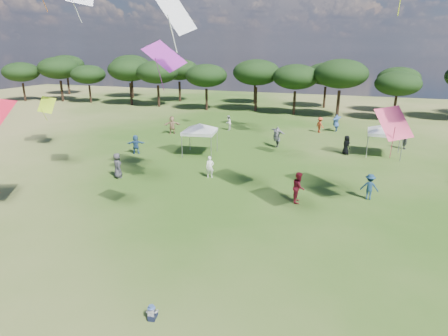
{
  "coord_description": "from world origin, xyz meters",
  "views": [
    {
      "loc": [
        5.41,
        -7.62,
        8.88
      ],
      "look_at": [
        0.64,
        6.0,
        4.23
      ],
      "focal_mm": 30.0,
      "sensor_mm": 36.0,
      "label": 1
    }
  ],
  "objects": [
    {
      "name": "tent_right",
      "position": [
        8.06,
        26.34,
        2.6
      ],
      "size": [
        5.68,
        5.68,
        3.02
      ],
      "rotation": [
        0.0,
        0.0,
        -0.03
      ],
      "color": "gray",
      "rests_on": "ground"
    },
    {
      "name": "tree_line",
      "position": [
        2.39,
        47.41,
        5.42
      ],
      "size": [
        108.78,
        17.63,
        7.77
      ],
      "color": "black",
      "rests_on": "ground"
    },
    {
      "name": "tent_left",
      "position": [
        -6.94,
        21.38,
        2.61
      ],
      "size": [
        5.37,
        5.37,
        3.04
      ],
      "rotation": [
        0.0,
        0.0,
        0.15
      ],
      "color": "gray",
      "rests_on": "ground"
    },
    {
      "name": "toddler",
      "position": [
        -0.43,
        1.59,
        0.26
      ],
      "size": [
        0.41,
        0.45,
        0.57
      ],
      "rotation": [
        0.0,
        0.0,
        0.2
      ],
      "color": "black",
      "rests_on": "ground"
    },
    {
      "name": "festival_crowd",
      "position": [
        -0.52,
        25.6,
        0.91
      ],
      "size": [
        29.44,
        23.19,
        1.93
      ],
      "color": "#36343A",
      "rests_on": "ground"
    }
  ]
}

